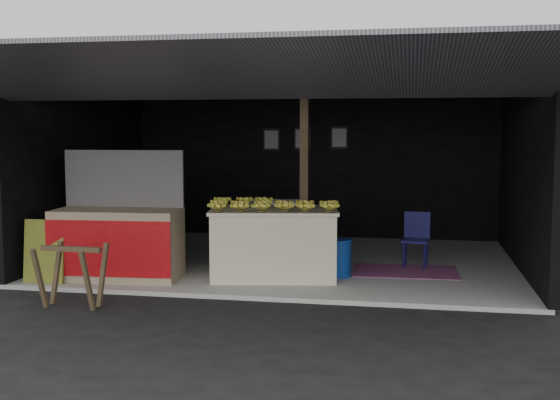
% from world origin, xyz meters
% --- Properties ---
extents(ground, '(80.00, 80.00, 0.00)m').
position_xyz_m(ground, '(0.00, 0.00, 0.00)').
color(ground, black).
rests_on(ground, ground).
extents(concrete_slab, '(7.00, 5.00, 0.06)m').
position_xyz_m(concrete_slab, '(0.00, 2.50, 0.03)').
color(concrete_slab, gray).
rests_on(concrete_slab, ground).
extents(shophouse, '(7.40, 7.29, 3.02)m').
position_xyz_m(shophouse, '(0.00, 2.82, 2.10)').
color(shophouse, black).
rests_on(shophouse, ground).
extents(banana_table, '(1.89, 1.35, 0.96)m').
position_xyz_m(banana_table, '(-0.01, 1.14, 0.54)').
color(banana_table, beige).
rests_on(banana_table, concrete_slab).
extents(banana_pile, '(1.75, 1.23, 0.19)m').
position_xyz_m(banana_pile, '(-0.01, 1.14, 1.12)').
color(banana_pile, gold).
rests_on(banana_pile, banana_table).
extents(white_crate, '(0.90, 0.62, 0.98)m').
position_xyz_m(white_crate, '(-0.13, 1.95, 0.55)').
color(white_crate, white).
rests_on(white_crate, concrete_slab).
extents(neighbor_stall, '(1.76, 0.88, 1.76)m').
position_xyz_m(neighbor_stall, '(-2.11, 0.67, 0.59)').
color(neighbor_stall, '#998466').
rests_on(neighbor_stall, concrete_slab).
extents(green_signboard, '(0.57, 0.14, 0.85)m').
position_xyz_m(green_signboard, '(-2.97, 0.22, 0.49)').
color(green_signboard, black).
rests_on(green_signboard, concrete_slab).
extents(sawhorse, '(0.77, 0.68, 0.75)m').
position_xyz_m(sawhorse, '(-2.07, -0.75, 0.47)').
color(sawhorse, '#4E3E27').
rests_on(sawhorse, ground).
extents(water_barrel, '(0.34, 0.34, 0.50)m').
position_xyz_m(water_barrel, '(0.88, 1.37, 0.31)').
color(water_barrel, navy).
rests_on(water_barrel, concrete_slab).
extents(plastic_chair, '(0.43, 0.43, 0.82)m').
position_xyz_m(plastic_chair, '(1.94, 2.30, 0.54)').
color(plastic_chair, '#0D0B3E').
rests_on(plastic_chair, concrete_slab).
extents(magenta_rug, '(1.53, 1.05, 0.01)m').
position_xyz_m(magenta_rug, '(1.79, 1.88, 0.07)').
color(magenta_rug, '#691752').
rests_on(magenta_rug, concrete_slab).
extents(picture_frames, '(1.62, 0.04, 0.46)m').
position_xyz_m(picture_frames, '(-0.17, 4.89, 1.93)').
color(picture_frames, black).
rests_on(picture_frames, shophouse).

